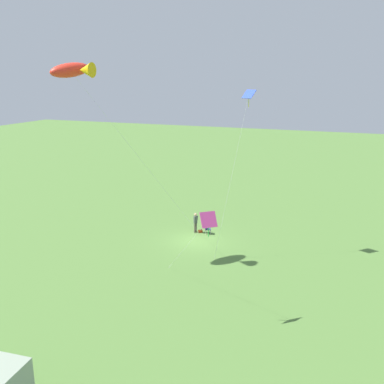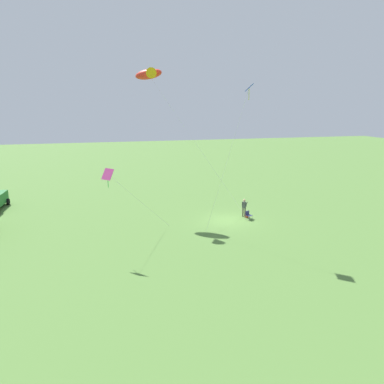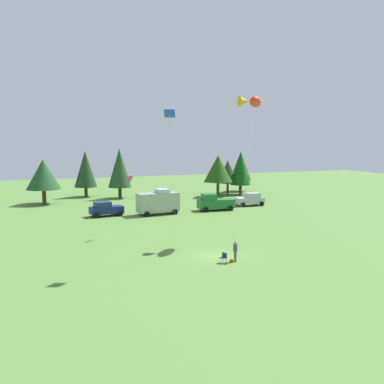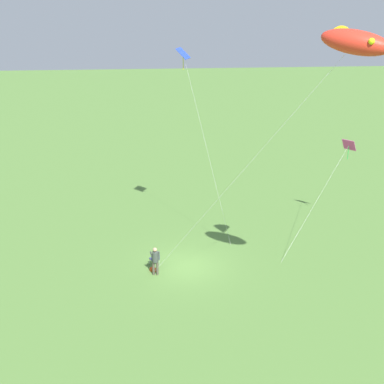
{
  "view_description": "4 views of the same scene",
  "coord_description": "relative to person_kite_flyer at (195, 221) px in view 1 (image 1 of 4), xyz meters",
  "views": [
    {
      "loc": [
        -12.4,
        32.55,
        13.3
      ],
      "look_at": [
        -0.73,
        2.86,
        4.94
      ],
      "focal_mm": 42.0,
      "sensor_mm": 36.0,
      "label": 1
    },
    {
      "loc": [
        -31.75,
        12.06,
        10.67
      ],
      "look_at": [
        1.13,
        3.27,
        2.69
      ],
      "focal_mm": 35.0,
      "sensor_mm": 36.0,
      "label": 2
    },
    {
      "loc": [
        -15.09,
        -34.01,
        10.04
      ],
      "look_at": [
        -1.6,
        1.68,
        5.41
      ],
      "focal_mm": 42.0,
      "sensor_mm": 36.0,
      "label": 3
    },
    {
      "loc": [
        28.05,
        -2.04,
        15.75
      ],
      "look_at": [
        -0.32,
        0.32,
        4.64
      ],
      "focal_mm": 50.0,
      "sensor_mm": 36.0,
      "label": 4
    }
  ],
  "objects": [
    {
      "name": "ground_plane",
      "position": [
        -0.82,
        1.9,
        -1.02
      ],
      "size": [
        160.0,
        160.0,
        0.0
      ],
      "primitive_type": "plane",
      "color": "#537D37"
    },
    {
      "name": "person_kite_flyer",
      "position": [
        0.0,
        0.0,
        0.0
      ],
      "size": [
        0.38,
        0.58,
        1.74
      ],
      "rotation": [
        0.0,
        0.0,
        3.02
      ],
      "color": "#534E40",
      "rests_on": "ground"
    },
    {
      "name": "kite_large_fish",
      "position": [
        5.73,
        8.12,
        12.57
      ],
      "size": [
        7.48,
        9.84,
        14.26
      ],
      "color": "red",
      "rests_on": "ground"
    },
    {
      "name": "folding_chair",
      "position": [
        -1.05,
        -0.0,
        -0.53
      ],
      "size": [
        0.64,
        0.64,
        0.82
      ],
      "rotation": [
        0.0,
        0.0,
        3.58
      ],
      "color": "navy",
      "rests_on": "ground"
    },
    {
      "name": "backpack_on_grass",
      "position": [
        -0.4,
        -0.15,
        -0.91
      ],
      "size": [
        0.38,
        0.38,
        0.22
      ],
      "primitive_type": "cube",
      "rotation": [
        0.0,
        0.0,
        3.93
      ],
      "color": "#B03716",
      "rests_on": "ground"
    },
    {
      "name": "kite_diamond_blue",
      "position": [
        -4.85,
        2.11,
        10.47
      ],
      "size": [
        2.07,
        3.4,
        12.24
      ],
      "color": "blue",
      "rests_on": "ground"
    },
    {
      "name": "kite_diamond_rainbow",
      "position": [
        -5.61,
        12.87,
        4.63
      ],
      "size": [
        5.36,
        5.85,
        6.22
      ],
      "color": "#D24092",
      "rests_on": "ground"
    }
  ]
}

